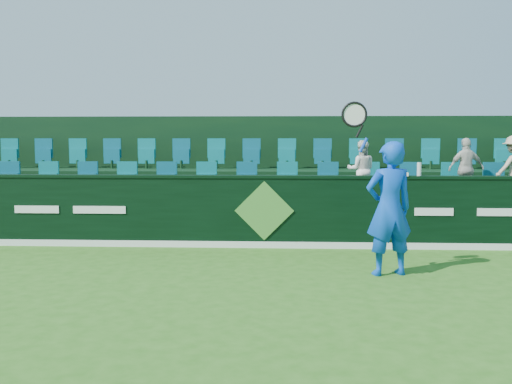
# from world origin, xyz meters

# --- Properties ---
(ground) EXTENTS (60.00, 60.00, 0.00)m
(ground) POSITION_xyz_m (0.00, 0.00, 0.00)
(ground) COLOR #2D6518
(ground) RESTS_ON ground
(sponsor_hoarding) EXTENTS (16.00, 0.25, 1.35)m
(sponsor_hoarding) POSITION_xyz_m (0.00, 4.00, 0.67)
(sponsor_hoarding) COLOR black
(sponsor_hoarding) RESTS_ON ground
(stand_tier_front) EXTENTS (16.00, 2.00, 0.80)m
(stand_tier_front) POSITION_xyz_m (0.00, 5.10, 0.40)
(stand_tier_front) COLOR black
(stand_tier_front) RESTS_ON ground
(stand_tier_back) EXTENTS (16.00, 1.80, 1.30)m
(stand_tier_back) POSITION_xyz_m (0.00, 7.00, 0.65)
(stand_tier_back) COLOR black
(stand_tier_back) RESTS_ON ground
(stand_rear) EXTENTS (16.00, 4.10, 2.60)m
(stand_rear) POSITION_xyz_m (0.00, 7.44, 1.22)
(stand_rear) COLOR black
(stand_rear) RESTS_ON ground
(seat_row_front) EXTENTS (13.50, 0.50, 0.60)m
(seat_row_front) POSITION_xyz_m (0.00, 5.50, 1.10)
(seat_row_front) COLOR #0B7177
(seat_row_front) RESTS_ON stand_tier_front
(seat_row_back) EXTENTS (13.50, 0.50, 0.60)m
(seat_row_back) POSITION_xyz_m (0.00, 7.30, 1.60)
(seat_row_back) COLOR #0B7177
(seat_row_back) RESTS_ON stand_tier_back
(tennis_player) EXTENTS (1.21, 0.65, 2.63)m
(tennis_player) POSITION_xyz_m (1.91, 1.89, 1.01)
(tennis_player) COLOR blue
(tennis_player) RESTS_ON ground
(spectator_left) EXTENTS (0.61, 0.49, 1.20)m
(spectator_left) POSITION_xyz_m (1.94, 5.12, 1.40)
(spectator_left) COLOR white
(spectator_left) RESTS_ON stand_tier_front
(spectator_middle) EXTENTS (0.77, 0.40, 1.25)m
(spectator_middle) POSITION_xyz_m (4.04, 5.12, 1.42)
(spectator_middle) COLOR beige
(spectator_middle) RESTS_ON stand_tier_front
(towel) EXTENTS (0.42, 0.28, 0.06)m
(towel) POSITION_xyz_m (2.41, 4.00, 1.38)
(towel) COLOR white
(towel) RESTS_ON sponsor_hoarding
(drinks_bottle) EXTENTS (0.08, 0.08, 0.25)m
(drinks_bottle) POSITION_xyz_m (2.84, 4.00, 1.47)
(drinks_bottle) COLOR silver
(drinks_bottle) RESTS_ON sponsor_hoarding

